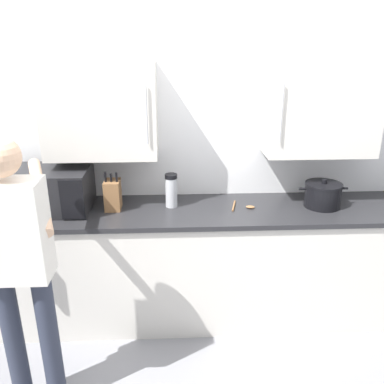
{
  "coord_description": "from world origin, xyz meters",
  "views": [
    {
      "loc": [
        -0.27,
        -1.74,
        2.07
      ],
      "look_at": [
        -0.15,
        0.89,
        1.07
      ],
      "focal_mm": 37.67,
      "sensor_mm": 36.0,
      "label": 1
    }
  ],
  "objects_px": {
    "knife_block": "(113,195)",
    "wooden_spoon": "(243,206)",
    "microwave_oven": "(45,190)",
    "stock_pot": "(323,195)",
    "person_figure": "(18,259)",
    "thermos_flask": "(171,190)"
  },
  "relations": [
    {
      "from": "microwave_oven",
      "to": "wooden_spoon",
      "type": "bearing_deg",
      "value": -0.92
    },
    {
      "from": "knife_block",
      "to": "wooden_spoon",
      "type": "distance_m",
      "value": 0.95
    },
    {
      "from": "thermos_flask",
      "to": "stock_pot",
      "type": "bearing_deg",
      "value": -2.46
    },
    {
      "from": "person_figure",
      "to": "microwave_oven",
      "type": "bearing_deg",
      "value": 96.04
    },
    {
      "from": "microwave_oven",
      "to": "thermos_flask",
      "type": "xyz_separation_m",
      "value": [
        0.89,
        0.03,
        -0.03
      ]
    },
    {
      "from": "microwave_oven",
      "to": "knife_block",
      "type": "bearing_deg",
      "value": 0.2
    },
    {
      "from": "knife_block",
      "to": "person_figure",
      "type": "xyz_separation_m",
      "value": [
        -0.39,
        -0.82,
        -0.04
      ]
    },
    {
      "from": "stock_pot",
      "to": "person_figure",
      "type": "bearing_deg",
      "value": -157.22
    },
    {
      "from": "knife_block",
      "to": "thermos_flask",
      "type": "relative_size",
      "value": 1.16
    },
    {
      "from": "knife_block",
      "to": "person_figure",
      "type": "height_order",
      "value": "person_figure"
    },
    {
      "from": "microwave_oven",
      "to": "stock_pot",
      "type": "relative_size",
      "value": 2.23
    },
    {
      "from": "knife_block",
      "to": "person_figure",
      "type": "bearing_deg",
      "value": -115.07
    },
    {
      "from": "wooden_spoon",
      "to": "knife_block",
      "type": "bearing_deg",
      "value": 178.52
    },
    {
      "from": "stock_pot",
      "to": "thermos_flask",
      "type": "bearing_deg",
      "value": 177.54
    },
    {
      "from": "knife_block",
      "to": "wooden_spoon",
      "type": "relative_size",
      "value": 1.59
    },
    {
      "from": "wooden_spoon",
      "to": "microwave_oven",
      "type": "bearing_deg",
      "value": 179.08
    },
    {
      "from": "microwave_oven",
      "to": "stock_pot",
      "type": "bearing_deg",
      "value": -0.56
    },
    {
      "from": "wooden_spoon",
      "to": "person_figure",
      "type": "distance_m",
      "value": 1.55
    },
    {
      "from": "wooden_spoon",
      "to": "stock_pot",
      "type": "bearing_deg",
      "value": 0.29
    },
    {
      "from": "stock_pot",
      "to": "person_figure",
      "type": "xyz_separation_m",
      "value": [
        -1.91,
        -0.8,
        -0.02
      ]
    },
    {
      "from": "microwave_oven",
      "to": "knife_block",
      "type": "xyz_separation_m",
      "value": [
        0.47,
        0.0,
        -0.04
      ]
    },
    {
      "from": "thermos_flask",
      "to": "stock_pot",
      "type": "xyz_separation_m",
      "value": [
        1.11,
        -0.05,
        -0.04
      ]
    }
  ]
}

